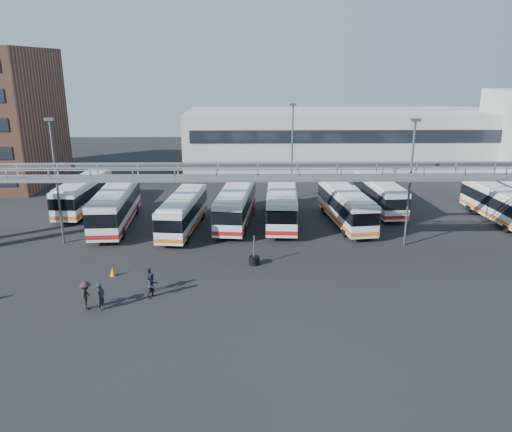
{
  "coord_description": "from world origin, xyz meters",
  "views": [
    {
      "loc": [
        -0.72,
        -31.02,
        14.21
      ],
      "look_at": [
        -0.13,
        6.0,
        2.85
      ],
      "focal_mm": 35.0,
      "sensor_mm": 36.0,
      "label": 1
    }
  ],
  "objects_px": {
    "bus_6": "(346,205)",
    "bus_4": "(236,204)",
    "bus_3": "(183,211)",
    "pedestrian_d": "(149,280)",
    "pedestrian_a": "(101,296)",
    "light_pole_back": "(292,146)",
    "bus_2": "(115,205)",
    "bus_5": "(282,202)",
    "light_pole_mid": "(410,176)",
    "bus_7": "(379,194)",
    "pedestrian_c": "(86,295)",
    "light_pole_left": "(56,175)",
    "tire_stack": "(254,260)",
    "bus_9": "(499,203)",
    "cone_right": "(113,271)",
    "pedestrian_b": "(152,285)",
    "bus_1": "(84,193)"
  },
  "relations": [
    {
      "from": "bus_6",
      "to": "pedestrian_d",
      "type": "bearing_deg",
      "value": -144.65
    },
    {
      "from": "bus_5",
      "to": "light_pole_mid",
      "type": "bearing_deg",
      "value": -29.34
    },
    {
      "from": "bus_9",
      "to": "pedestrian_d",
      "type": "relative_size",
      "value": 6.16
    },
    {
      "from": "bus_6",
      "to": "bus_9",
      "type": "height_order",
      "value": "bus_6"
    },
    {
      "from": "bus_3",
      "to": "pedestrian_d",
      "type": "height_order",
      "value": "bus_3"
    },
    {
      "from": "light_pole_left",
      "to": "bus_4",
      "type": "height_order",
      "value": "light_pole_left"
    },
    {
      "from": "bus_5",
      "to": "pedestrian_b",
      "type": "height_order",
      "value": "bus_5"
    },
    {
      "from": "light_pole_mid",
      "to": "bus_2",
      "type": "height_order",
      "value": "light_pole_mid"
    },
    {
      "from": "light_pole_mid",
      "to": "bus_7",
      "type": "height_order",
      "value": "light_pole_mid"
    },
    {
      "from": "light_pole_back",
      "to": "tire_stack",
      "type": "bearing_deg",
      "value": -102.85
    },
    {
      "from": "bus_4",
      "to": "bus_7",
      "type": "xyz_separation_m",
      "value": [
        14.28,
        4.05,
        -0.13
      ]
    },
    {
      "from": "bus_3",
      "to": "bus_1",
      "type": "bearing_deg",
      "value": 155.31
    },
    {
      "from": "pedestrian_b",
      "to": "bus_7",
      "type": "bearing_deg",
      "value": -4.96
    },
    {
      "from": "pedestrian_c",
      "to": "bus_7",
      "type": "bearing_deg",
      "value": -53.06
    },
    {
      "from": "bus_3",
      "to": "bus_6",
      "type": "bearing_deg",
      "value": 11.95
    },
    {
      "from": "light_pole_left",
      "to": "pedestrian_d",
      "type": "height_order",
      "value": "light_pole_left"
    },
    {
      "from": "bus_9",
      "to": "light_pole_back",
      "type": "bearing_deg",
      "value": 150.62
    },
    {
      "from": "bus_2",
      "to": "bus_5",
      "type": "relative_size",
      "value": 1.0
    },
    {
      "from": "bus_2",
      "to": "light_pole_mid",
      "type": "bearing_deg",
      "value": -15.31
    },
    {
      "from": "bus_3",
      "to": "bus_2",
      "type": "bearing_deg",
      "value": 174.09
    },
    {
      "from": "light_pole_mid",
      "to": "pedestrian_a",
      "type": "xyz_separation_m",
      "value": [
        -21.59,
        -10.79,
        -4.86
      ]
    },
    {
      "from": "pedestrian_a",
      "to": "tire_stack",
      "type": "height_order",
      "value": "tire_stack"
    },
    {
      "from": "light_pole_mid",
      "to": "bus_5",
      "type": "distance_m",
      "value": 12.11
    },
    {
      "from": "cone_right",
      "to": "bus_4",
      "type": "bearing_deg",
      "value": 54.99
    },
    {
      "from": "cone_right",
      "to": "pedestrian_a",
      "type": "bearing_deg",
      "value": -83.03
    },
    {
      "from": "bus_5",
      "to": "bus_7",
      "type": "height_order",
      "value": "bus_5"
    },
    {
      "from": "light_pole_mid",
      "to": "bus_9",
      "type": "relative_size",
      "value": 0.98
    },
    {
      "from": "light_pole_left",
      "to": "light_pole_mid",
      "type": "relative_size",
      "value": 1.0
    },
    {
      "from": "light_pole_back",
      "to": "bus_2",
      "type": "xyz_separation_m",
      "value": [
        -16.72,
        -9.55,
        -3.8
      ]
    },
    {
      "from": "pedestrian_d",
      "to": "cone_right",
      "type": "bearing_deg",
      "value": 34.71
    },
    {
      "from": "bus_2",
      "to": "pedestrian_a",
      "type": "relative_size",
      "value": 6.73
    },
    {
      "from": "light_pole_mid",
      "to": "bus_4",
      "type": "height_order",
      "value": "light_pole_mid"
    },
    {
      "from": "pedestrian_c",
      "to": "pedestrian_d",
      "type": "bearing_deg",
      "value": -59.73
    },
    {
      "from": "light_pole_left",
      "to": "bus_5",
      "type": "bearing_deg",
      "value": 16.0
    },
    {
      "from": "light_pole_mid",
      "to": "bus_7",
      "type": "relative_size",
      "value": 0.98
    },
    {
      "from": "pedestrian_b",
      "to": "tire_stack",
      "type": "distance_m",
      "value": 8.37
    },
    {
      "from": "bus_6",
      "to": "bus_4",
      "type": "bearing_deg",
      "value": 170.46
    },
    {
      "from": "light_pole_back",
      "to": "bus_3",
      "type": "bearing_deg",
      "value": -134.01
    },
    {
      "from": "light_pole_mid",
      "to": "bus_1",
      "type": "bearing_deg",
      "value": 160.23
    },
    {
      "from": "pedestrian_a",
      "to": "light_pole_back",
      "type": "bearing_deg",
      "value": -10.21
    },
    {
      "from": "light_pole_mid",
      "to": "pedestrian_d",
      "type": "relative_size",
      "value": 6.06
    },
    {
      "from": "pedestrian_d",
      "to": "tire_stack",
      "type": "bearing_deg",
      "value": -72.23
    },
    {
      "from": "bus_2",
      "to": "bus_9",
      "type": "distance_m",
      "value": 35.43
    },
    {
      "from": "light_pole_back",
      "to": "bus_7",
      "type": "bearing_deg",
      "value": -30.12
    },
    {
      "from": "pedestrian_a",
      "to": "pedestrian_d",
      "type": "xyz_separation_m",
      "value": [
        2.44,
        2.44,
        -0.02
      ]
    },
    {
      "from": "bus_4",
      "to": "cone_right",
      "type": "bearing_deg",
      "value": -118.56
    },
    {
      "from": "bus_1",
      "to": "pedestrian_c",
      "type": "xyz_separation_m",
      "value": [
        6.71,
        -21.23,
        -0.89
      ]
    },
    {
      "from": "light_pole_left",
      "to": "bus_5",
      "type": "height_order",
      "value": "light_pole_left"
    },
    {
      "from": "tire_stack",
      "to": "bus_5",
      "type": "bearing_deg",
      "value": 75.24
    },
    {
      "from": "cone_right",
      "to": "pedestrian_d",
      "type": "bearing_deg",
      "value": -39.87
    }
  ]
}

